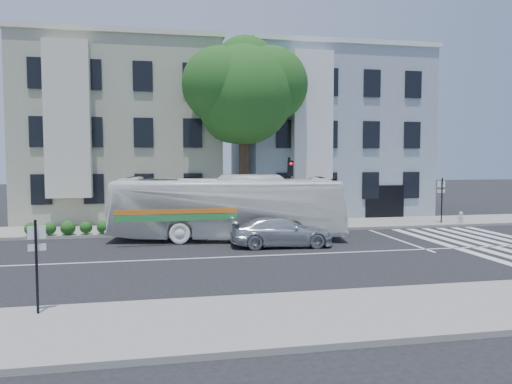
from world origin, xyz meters
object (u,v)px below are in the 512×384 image
object	(u,v)px
near_sign_pole	(37,254)
traffic_signal	(290,184)
sedan	(281,232)
fire_hydrant	(461,217)
bus	(228,207)

from	to	relation	value
near_sign_pole	traffic_signal	bearing A→B (deg)	37.27
sedan	fire_hydrant	bearing A→B (deg)	-66.12
bus	traffic_signal	size ratio (longest dim) A/B	2.82
traffic_signal	bus	bearing A→B (deg)	-154.33
traffic_signal	fire_hydrant	xyz separation A→B (m)	(10.41, 0.37, -2.07)
bus	near_sign_pole	size ratio (longest dim) A/B	4.85
bus	traffic_signal	bearing A→B (deg)	-54.99
fire_hydrant	near_sign_pole	distance (m)	24.05
bus	traffic_signal	world-z (taller)	traffic_signal
fire_hydrant	traffic_signal	bearing A→B (deg)	-177.99
traffic_signal	near_sign_pole	world-z (taller)	traffic_signal
bus	sedan	distance (m)	3.27
sedan	traffic_signal	bearing A→B (deg)	-16.37
sedan	near_sign_pole	xyz separation A→B (m)	(-8.37, -8.55, 0.97)
bus	sedan	world-z (taller)	bus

